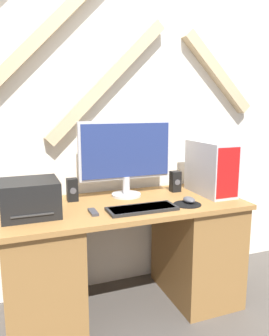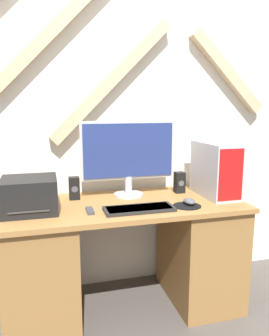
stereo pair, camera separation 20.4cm
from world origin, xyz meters
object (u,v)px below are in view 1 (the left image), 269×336
speaker_right (175,181)px  printer (30,198)px  mouse (189,200)px  remote_control (93,212)px  monitor (126,154)px  keyboard (142,209)px  computer_tower (211,168)px  speaker_left (72,190)px

speaker_right → printer: bearing=-170.1°
mouse → remote_control: (-0.61, 0.02, -0.01)m
monitor → speaker_right: size_ratio=4.34×
monitor → keyboard: bearing=-93.1°
mouse → computer_tower: 0.34m
printer → speaker_right: size_ratio=2.10×
monitor → mouse: bearing=-44.4°
speaker_right → remote_control: bearing=-157.9°
printer → mouse: bearing=-7.0°
printer → speaker_right: bearing=9.9°
monitor → speaker_left: (-0.36, 0.01, -0.22)m
monitor → remote_control: bearing=-136.4°
mouse → computer_tower: size_ratio=0.25×
mouse → speaker_left: bearing=155.0°
monitor → printer: bearing=-163.4°
mouse → printer: (-0.95, 0.12, 0.08)m
printer → remote_control: bearing=-16.3°
mouse → printer: printer is taller
monitor → speaker_left: monitor is taller
keyboard → speaker_left: bearing=135.4°
speaker_left → printer: bearing=-143.6°
mouse → speaker_left: 0.75m
keyboard → speaker_right: size_ratio=2.81×
monitor → computer_tower: (0.57, -0.15, -0.11)m
keyboard → remote_control: 0.29m
keyboard → computer_tower: 0.64m
computer_tower → monitor: bearing=165.0°
printer → remote_control: 0.36m
speaker_right → monitor: bearing=177.7°
monitor → remote_control: (-0.30, -0.29, -0.28)m
computer_tower → printer: 1.21m
monitor → keyboard: 0.43m
computer_tower → speaker_right: (-0.20, 0.14, -0.11)m
keyboard → computer_tower: (0.59, 0.18, 0.17)m
keyboard → speaker_left: size_ratio=2.81×
mouse → speaker_right: speaker_right is taller
keyboard → printer: (-0.62, 0.14, 0.09)m
speaker_left → remote_control: 0.31m
computer_tower → remote_control: size_ratio=3.32×
remote_control → computer_tower: bearing=8.8°
monitor → mouse: monitor is taller
mouse → speaker_left: speaker_left is taller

